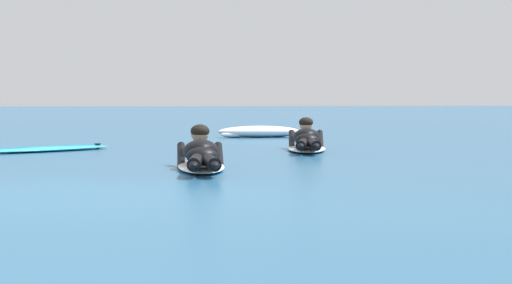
% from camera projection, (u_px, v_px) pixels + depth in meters
% --- Properties ---
extents(ground_plane, '(120.00, 120.00, 0.00)m').
position_uv_depth(ground_plane, '(101.00, 142.00, 18.05)').
color(ground_plane, '#235B84').
extents(surfer_near, '(0.61, 2.54, 0.53)m').
position_uv_depth(surfer_near, '(201.00, 157.00, 11.19)').
color(surfer_near, white).
rests_on(surfer_near, ground).
extents(surfer_far, '(0.90, 2.71, 0.54)m').
position_uv_depth(surfer_far, '(307.00, 142.00, 15.04)').
color(surfer_far, silver).
rests_on(surfer_far, ground).
extents(drifting_surfboard, '(2.10, 1.91, 0.16)m').
position_uv_depth(drifting_surfboard, '(47.00, 149.00, 14.94)').
color(drifting_surfboard, '#2DB2D1').
rests_on(drifting_surfboard, ground).
extents(whitewater_front, '(1.69, 0.70, 0.23)m').
position_uv_depth(whitewater_front, '(259.00, 132.00, 19.91)').
color(whitewater_front, white).
rests_on(whitewater_front, ground).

